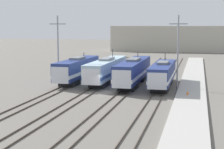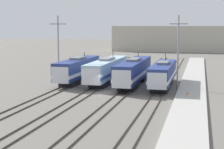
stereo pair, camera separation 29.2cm
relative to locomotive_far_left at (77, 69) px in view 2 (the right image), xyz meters
The scene contains 14 objects.
ground_plane 11.43m from the locomotive_far_left, 49.58° to the right, with size 400.00×400.00×0.00m, color #666059.
rail_pair_far_left 8.80m from the locomotive_far_left, 90.00° to the right, with size 1.50×120.00×0.15m.
rail_pair_center_left 10.05m from the locomotive_far_left, 60.41° to the right, with size 1.51×120.00×0.15m.
rail_pair_center_right 13.10m from the locomotive_far_left, 41.37° to the right, with size 1.51×120.00×0.15m.
rail_pair_far_right 17.01m from the locomotive_far_left, 30.42° to the right, with size 1.50×120.00×0.15m.
locomotive_far_left is the anchor object (origin of this frame).
locomotive_center_left 4.98m from the locomotive_far_left, 12.89° to the left, with size 3.01×19.35×5.31m.
locomotive_center_right 9.73m from the locomotive_far_left, ahead, with size 2.95×19.38×4.84m.
locomotive_far_right 14.71m from the locomotive_far_left, ahead, with size 2.90×16.13×5.02m.
catenary_tower_left 4.93m from the locomotive_far_left, 138.38° to the right, with size 2.72×0.25×11.06m.
catenary_tower_right 17.34m from the locomotive_far_left, ahead, with size 2.72×0.25×11.06m.
platform 20.96m from the locomotive_far_left, 24.18° to the right, with size 4.00×120.00×0.27m.
traffic_cone 20.64m from the locomotive_far_left, 25.46° to the right, with size 0.32×0.32×0.50m.
depot_building 83.14m from the locomotive_far_left, 83.06° to the left, with size 44.30×13.99×9.35m.
Camera 2 is at (12.93, -50.56, 9.47)m, focal length 60.00 mm.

